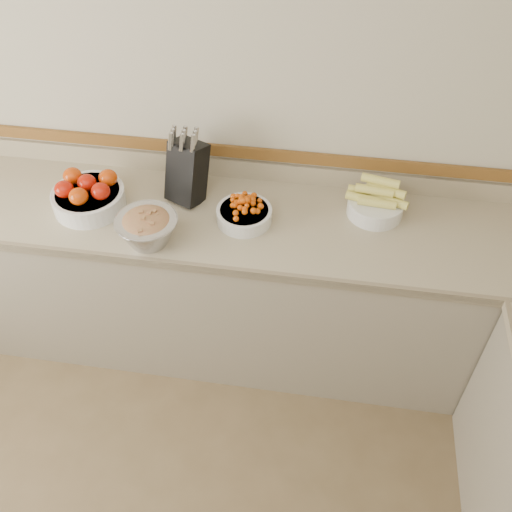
# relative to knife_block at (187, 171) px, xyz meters

# --- Properties ---
(back_wall) EXTENTS (4.00, 0.00, 4.00)m
(back_wall) POSITION_rel_knife_block_xyz_m (0.04, 0.20, 0.25)
(back_wall) COLOR beige
(back_wall) RESTS_ON ground_plane
(counter_back) EXTENTS (4.00, 0.65, 1.08)m
(counter_back) POSITION_rel_knife_block_xyz_m (0.04, -0.12, -0.60)
(counter_back) COLOR tan
(counter_back) RESTS_ON ground_plane
(knife_block) EXTENTS (0.22, 0.24, 0.38)m
(knife_block) POSITION_rel_knife_block_xyz_m (0.00, 0.00, 0.00)
(knife_block) COLOR black
(knife_block) RESTS_ON counter_back
(tomato_bowl) EXTENTS (0.34, 0.34, 0.17)m
(tomato_bowl) POSITION_rel_knife_block_xyz_m (-0.44, -0.14, -0.08)
(tomato_bowl) COLOR silver
(tomato_bowl) RESTS_ON counter_back
(cherry_tomato_bowl) EXTENTS (0.25, 0.25, 0.14)m
(cherry_tomato_bowl) POSITION_rel_knife_block_xyz_m (0.29, -0.13, -0.11)
(cherry_tomato_bowl) COLOR silver
(cherry_tomato_bowl) RESTS_ON counter_back
(corn_bowl) EXTENTS (0.29, 0.26, 0.19)m
(corn_bowl) POSITION_rel_knife_block_xyz_m (0.87, 0.01, -0.09)
(corn_bowl) COLOR silver
(corn_bowl) RESTS_ON counter_back
(rhubarb_bowl) EXTENTS (0.27, 0.27, 0.15)m
(rhubarb_bowl) POSITION_rel_knife_block_xyz_m (-0.10, -0.33, -0.07)
(rhubarb_bowl) COLOR #B2B2BA
(rhubarb_bowl) RESTS_ON counter_back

